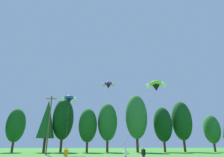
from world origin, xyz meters
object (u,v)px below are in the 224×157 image
(kite_flyer_near, at_px, (66,154))
(parafoil_kite_mid_lime_white, at_px, (156,86))
(parafoil_kite_high_blue_white, at_px, (69,99))
(utility_pole, at_px, (49,123))
(kite_flyer_mid, at_px, (126,155))
(parafoil_kite_far_purple, at_px, (108,85))
(kite_flyer_far, at_px, (144,154))

(kite_flyer_near, distance_m, parafoil_kite_mid_lime_white, 20.58)
(kite_flyer_near, relative_size, parafoil_kite_mid_lime_white, 0.12)
(parafoil_kite_high_blue_white, distance_m, parafoil_kite_mid_lime_white, 19.16)
(utility_pole, bearing_deg, parafoil_kite_high_blue_white, 11.39)
(utility_pole, distance_m, kite_flyer_mid, 25.25)
(parafoil_kite_mid_lime_white, distance_m, parafoil_kite_far_purple, 9.09)
(kite_flyer_mid, xyz_separation_m, parafoil_kite_high_blue_white, (-9.01, 22.00, 10.25))
(kite_flyer_near, height_order, kite_flyer_far, same)
(parafoil_kite_mid_lime_white, xyz_separation_m, parafoil_kite_far_purple, (-8.40, 3.32, 0.96))
(parafoil_kite_high_blue_white, height_order, parafoil_kite_mid_lime_white, parafoil_kite_mid_lime_white)
(kite_flyer_mid, xyz_separation_m, kite_flyer_far, (2.24, 1.98, -0.01))
(utility_pole, xyz_separation_m, parafoil_kite_far_purple, (11.82, -5.40, 6.77))
(utility_pole, bearing_deg, kite_flyer_mid, -59.43)
(utility_pole, relative_size, parafoil_kite_high_blue_white, 0.56)
(kite_flyer_near, relative_size, kite_flyer_mid, 1.00)
(kite_flyer_far, bearing_deg, kite_flyer_near, -177.36)
(utility_pole, height_order, parafoil_kite_high_blue_white, parafoil_kite_high_blue_white)
(utility_pole, height_order, parafoil_kite_far_purple, parafoil_kite_far_purple)
(utility_pole, relative_size, kite_flyer_near, 6.95)
(utility_pole, xyz_separation_m, kite_flyer_mid, (12.57, -21.28, -5.15))
(kite_flyer_mid, bearing_deg, parafoil_kite_far_purple, 92.71)
(kite_flyer_mid, distance_m, parafoil_kite_high_blue_white, 25.89)
(kite_flyer_mid, bearing_deg, parafoil_kite_high_blue_white, 112.28)
(parafoil_kite_far_purple, bearing_deg, kite_flyer_far, -77.87)
(utility_pole, xyz_separation_m, parafoil_kite_mid_lime_white, (20.22, -8.72, 5.80))
(utility_pole, distance_m, kite_flyer_far, 24.87)
(kite_flyer_near, distance_m, parafoil_kite_far_purple, 19.30)
(kite_flyer_near, xyz_separation_m, kite_flyer_far, (8.13, 0.37, 0.00))
(kite_flyer_near, height_order, parafoil_kite_far_purple, parafoil_kite_far_purple)
(kite_flyer_far, bearing_deg, parafoil_kite_mid_lime_white, 62.91)
(parafoil_kite_high_blue_white, xyz_separation_m, parafoil_kite_far_purple, (8.26, -6.12, 1.66))
(kite_flyer_mid, xyz_separation_m, parafoil_kite_far_purple, (-0.75, 15.88, 11.92))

